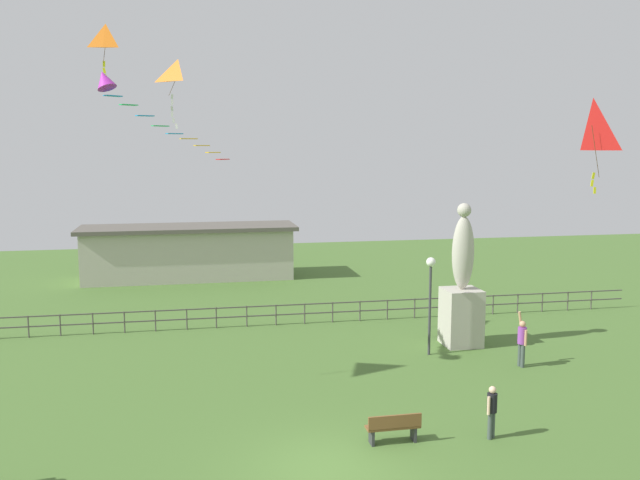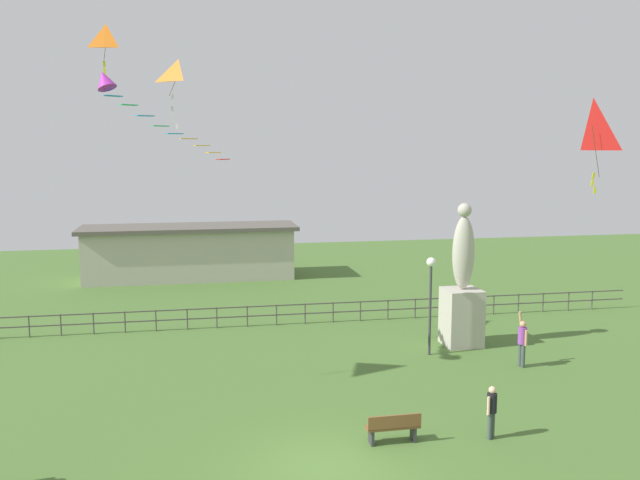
{
  "view_description": "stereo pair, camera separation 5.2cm",
  "coord_description": "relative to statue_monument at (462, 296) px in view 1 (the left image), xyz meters",
  "views": [
    {
      "loc": [
        -3.3,
        -15.86,
        8.05
      ],
      "look_at": [
        0.87,
        5.43,
        5.06
      ],
      "focal_mm": 38.14,
      "sensor_mm": 36.0,
      "label": 1
    },
    {
      "loc": [
        -3.25,
        -15.87,
        8.05
      ],
      "look_at": [
        0.87,
        5.43,
        5.06
      ],
      "focal_mm": 38.14,
      "sensor_mm": 36.0,
      "label": 2
    }
  ],
  "objects": [
    {
      "name": "park_bench",
      "position": [
        -5.47,
        -8.42,
        -1.57
      ],
      "size": [
        1.5,
        0.43,
        0.85
      ],
      "color": "brown",
      "rests_on": "ground_plane"
    },
    {
      "name": "streamer_kite",
      "position": [
        -12.93,
        -2.76,
        7.82
      ],
      "size": [
        4.49,
        3.89,
        2.9
      ],
      "color": "#B22DB2"
    },
    {
      "name": "waterfront_railing",
      "position": [
        -7.81,
        4.51,
        -1.41
      ],
      "size": [
        36.0,
        0.06,
        0.95
      ],
      "color": "#4C4742",
      "rests_on": "ground_plane"
    },
    {
      "name": "kite_2",
      "position": [
        0.91,
        -7.05,
        6.59
      ],
      "size": [
        0.81,
        1.15,
        2.8
      ],
      "color": "red"
    },
    {
      "name": "kite_1",
      "position": [
        -11.05,
        1.63,
        8.69
      ],
      "size": [
        1.15,
        1.12,
        2.56
      ],
      "color": "orange"
    },
    {
      "name": "statue_monument",
      "position": [
        0.0,
        0.0,
        0.0
      ],
      "size": [
        1.44,
        1.44,
        5.82
      ],
      "color": "#B2AD9E",
      "rests_on": "ground_plane"
    },
    {
      "name": "lamppost",
      "position": [
        -1.73,
        -1.01,
        0.81
      ],
      "size": [
        0.36,
        0.36,
        3.84
      ],
      "color": "#38383D",
      "rests_on": "ground_plane"
    },
    {
      "name": "kite_3",
      "position": [
        -13.45,
        -0.11,
        9.67
      ],
      "size": [
        0.83,
        0.82,
        1.87
      ],
      "color": "orange"
    },
    {
      "name": "person_1",
      "position": [
        1.1,
        -3.06,
        -1.01
      ],
      "size": [
        0.32,
        0.54,
        2.03
      ],
      "color": "#3F4C47",
      "rests_on": "ground_plane"
    },
    {
      "name": "ground_plane",
      "position": [
        -7.53,
        -9.49,
        -2.03
      ],
      "size": [
        80.0,
        80.0,
        0.0
      ],
      "primitive_type": "plane",
      "color": "#476B2D"
    },
    {
      "name": "pavilion_building",
      "position": [
        -10.81,
        16.51,
        -0.38
      ],
      "size": [
        13.02,
        4.02,
        3.26
      ],
      "color": "#B7B2A3",
      "rests_on": "ground_plane"
    },
    {
      "name": "person_3",
      "position": [
        -2.7,
        -8.64,
        -1.17
      ],
      "size": [
        0.38,
        0.3,
        1.5
      ],
      "color": "#3F4C47",
      "rests_on": "ground_plane"
    }
  ]
}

